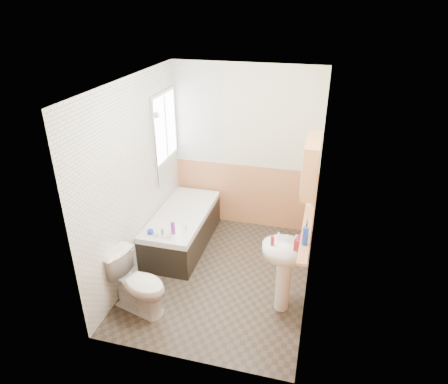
{
  "coord_description": "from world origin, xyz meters",
  "views": [
    {
      "loc": [
        1.1,
        -4.07,
        3.33
      ],
      "look_at": [
        0.0,
        0.15,
        1.15
      ],
      "focal_mm": 32.0,
      "sensor_mm": 36.0,
      "label": 1
    }
  ],
  "objects": [
    {
      "name": "wall_left",
      "position": [
        -1.11,
        0.0,
        1.25
      ],
      "size": [
        0.02,
        2.8,
        2.5
      ],
      "primitive_type": "cube",
      "color": "beige",
      "rests_on": "ground"
    },
    {
      "name": "shower_riser",
      "position": [
        -1.04,
        0.55,
        1.62
      ],
      "size": [
        0.11,
        0.08,
        1.26
      ],
      "color": "silver",
      "rests_on": "wall_left"
    },
    {
      "name": "orange_bottle",
      "position": [
        -0.5,
        0.11,
        0.58
      ],
      "size": [
        0.03,
        0.03,
        0.08
      ],
      "primitive_type": "cylinder",
      "rotation": [
        0.0,
        0.0,
        -0.35
      ],
      "color": "silver",
      "rests_on": "bathtub"
    },
    {
      "name": "wall_right",
      "position": [
        1.11,
        0.0,
        1.25
      ],
      "size": [
        0.02,
        2.8,
        2.5
      ],
      "primitive_type": "cube",
      "color": "beige",
      "rests_on": "ground"
    },
    {
      "name": "black_jar",
      "position": [
        1.04,
        0.21,
        1.11
      ],
      "size": [
        0.08,
        0.08,
        0.05
      ],
      "primitive_type": "cylinder",
      "rotation": [
        0.0,
        0.0,
        -0.03
      ],
      "color": "silver",
      "rests_on": "pine_shelf"
    },
    {
      "name": "foam_can",
      "position": [
        1.04,
        -0.65,
        1.18
      ],
      "size": [
        0.06,
        0.06,
        0.19
      ],
      "primitive_type": "cylinder",
      "rotation": [
        0.0,
        0.0,
        0.05
      ],
      "color": "#19339E",
      "rests_on": "pine_shelf"
    },
    {
      "name": "medicine_cabinet",
      "position": [
        1.01,
        -0.15,
        1.73
      ],
      "size": [
        0.16,
        0.62,
        0.56
      ],
      "color": "tan",
      "rests_on": "wall_right"
    },
    {
      "name": "ceiling",
      "position": [
        0.0,
        0.0,
        2.5
      ],
      "size": [
        2.8,
        2.8,
        0.0
      ],
      "primitive_type": "plane",
      "rotation": [
        3.14,
        0.0,
        0.0
      ],
      "color": "white",
      "rests_on": "ground"
    },
    {
      "name": "clear_bottle",
      "position": [
        0.7,
        -0.44,
        0.94
      ],
      "size": [
        0.04,
        0.04,
        0.11
      ],
      "primitive_type": "cylinder",
      "rotation": [
        0.0,
        0.0,
        -0.1
      ],
      "color": "maroon",
      "rests_on": "sink"
    },
    {
      "name": "pine_shelf",
      "position": [
        1.04,
        -0.21,
        1.07
      ],
      "size": [
        0.1,
        1.54,
        0.03
      ],
      "primitive_type": "cube",
      "color": "tan",
      "rests_on": "wall_right"
    },
    {
      "name": "wainscot_back",
      "position": [
        0.0,
        1.39,
        0.5
      ],
      "size": [
        2.2,
        0.01,
        1.0
      ],
      "primitive_type": "cube",
      "color": "tan",
      "rests_on": "wall_back"
    },
    {
      "name": "soap_bottle",
      "position": [
        0.98,
        -0.47,
        0.93
      ],
      "size": [
        0.16,
        0.22,
        0.09
      ],
      "primitive_type": "imported",
      "rotation": [
        0.0,
        0.0,
        -0.38
      ],
      "color": "maroon",
      "rests_on": "sink"
    },
    {
      "name": "wainscot_right",
      "position": [
        1.09,
        0.0,
        0.5
      ],
      "size": [
        0.01,
        2.8,
        1.0
      ],
      "primitive_type": "cube",
      "color": "tan",
      "rests_on": "wall_right"
    },
    {
      "name": "sink",
      "position": [
        0.84,
        -0.4,
        0.63
      ],
      "size": [
        0.51,
        0.42,
        0.99
      ],
      "rotation": [
        0.0,
        0.0,
        0.16
      ],
      "color": "white",
      "rests_on": "floor"
    },
    {
      "name": "tile_return_back",
      "position": [
        -0.73,
        1.39,
        1.75
      ],
      "size": [
        0.75,
        0.01,
        1.5
      ],
      "primitive_type": "cube",
      "color": "white",
      "rests_on": "wall_back"
    },
    {
      "name": "wainscot_front",
      "position": [
        0.0,
        -1.39,
        0.5
      ],
      "size": [
        2.2,
        0.01,
        1.0
      ],
      "primitive_type": "cube",
      "color": "tan",
      "rests_on": "wall_front"
    },
    {
      "name": "cream_jar",
      "position": [
        -0.93,
        -0.07,
        0.56
      ],
      "size": [
        0.09,
        0.09,
        0.05
      ],
      "primitive_type": "cylinder",
      "rotation": [
        0.0,
        0.0,
        -0.1
      ],
      "color": "#19339E",
      "rests_on": "bathtub"
    },
    {
      "name": "toilet",
      "position": [
        -0.76,
        -0.83,
        0.36
      ],
      "size": [
        0.81,
        0.59,
        0.72
      ],
      "primitive_type": "imported",
      "rotation": [
        0.0,
        0.0,
        1.3
      ],
      "color": "white",
      "rests_on": "floor"
    },
    {
      "name": "tile_cladding_left",
      "position": [
        -1.09,
        0.0,
        1.25
      ],
      "size": [
        0.01,
        2.8,
        2.5
      ],
      "primitive_type": "cube",
      "color": "white",
      "rests_on": "wall_left"
    },
    {
      "name": "wall_front",
      "position": [
        0.0,
        -1.41,
        1.25
      ],
      "size": [
        2.2,
        0.02,
        2.5
      ],
      "primitive_type": "cube",
      "color": "beige",
      "rests_on": "ground"
    },
    {
      "name": "blue_gel",
      "position": [
        -0.64,
        -0.0,
        0.62
      ],
      "size": [
        0.05,
        0.04,
        0.17
      ],
      "primitive_type": "cube",
      "rotation": [
        0.0,
        0.0,
        0.18
      ],
      "color": "purple",
      "rests_on": "bathtub"
    },
    {
      "name": "window",
      "position": [
        -1.06,
        0.95,
        1.65
      ],
      "size": [
        0.03,
        0.79,
        0.99
      ],
      "color": "white",
      "rests_on": "wall_left"
    },
    {
      "name": "floor",
      "position": [
        0.0,
        0.0,
        0.0
      ],
      "size": [
        2.8,
        2.8,
        0.0
      ],
      "primitive_type": "plane",
      "color": "#2F2821",
      "rests_on": "ground"
    },
    {
      "name": "green_bottle",
      "position": [
        1.04,
        -0.51,
        1.2
      ],
      "size": [
        0.05,
        0.05,
        0.23
      ],
      "primitive_type": "cone",
      "rotation": [
        0.0,
        0.0,
        -0.19
      ],
      "color": "black",
      "rests_on": "pine_shelf"
    },
    {
      "name": "bathtub",
      "position": [
        -0.73,
        0.55,
        0.28
      ],
      "size": [
        0.7,
        1.57,
        0.68
      ],
      "color": "black",
      "rests_on": "floor"
    },
    {
      "name": "wall_back",
      "position": [
        0.0,
        1.41,
        1.25
      ],
      "size": [
        2.2,
        0.02,
        2.5
      ],
      "primitive_type": "cube",
      "color": "beige",
      "rests_on": "ground"
    }
  ]
}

